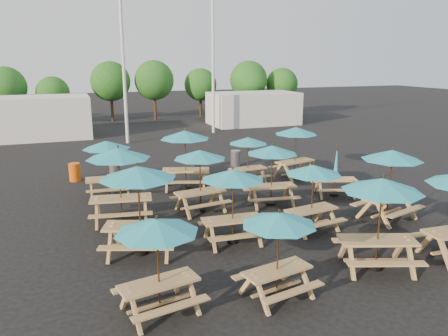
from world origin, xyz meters
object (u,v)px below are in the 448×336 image
object	(u,v)px
picnic_unit_2	(119,158)
waste_bin_1	(115,171)
waste_bin_3	(236,158)
waste_bin_2	(196,163)
picnic_unit_5	(233,180)
picnic_unit_6	(200,159)
picnic_unit_0	(157,232)
picnic_unit_10	(272,154)
picnic_unit_3	(107,148)
picnic_unit_7	(185,139)
picnic_unit_15	(296,134)
picnic_unit_9	(313,174)
picnic_unit_14	(336,175)
picnic_unit_13	(392,160)
picnic_unit_8	(382,191)
picnic_unit_11	(248,144)
waste_bin_0	(75,172)
picnic_unit_1	(138,179)
picnic_unit_4	(279,225)

from	to	relation	value
picnic_unit_2	waste_bin_1	bearing A→B (deg)	94.70
waste_bin_3	waste_bin_2	bearing A→B (deg)	-174.50
picnic_unit_5	picnic_unit_6	size ratio (longest dim) A/B	1.00
picnic_unit_0	picnic_unit_10	world-z (taller)	picnic_unit_10
picnic_unit_3	picnic_unit_7	distance (m)	3.10
picnic_unit_3	picnic_unit_15	size ratio (longest dim) A/B	0.96
picnic_unit_9	waste_bin_1	world-z (taller)	picnic_unit_9
picnic_unit_14	picnic_unit_15	size ratio (longest dim) A/B	0.89
picnic_unit_0	picnic_unit_13	size ratio (longest dim) A/B	0.88
picnic_unit_8	waste_bin_3	xyz separation A→B (m)	(0.71, 11.53, -1.68)
picnic_unit_0	picnic_unit_11	size ratio (longest dim) A/B	1.04
picnic_unit_5	picnic_unit_14	bearing A→B (deg)	31.48
picnic_unit_3	waste_bin_1	distance (m)	2.88
picnic_unit_7	waste_bin_3	xyz separation A→B (m)	(3.38, 2.94, -1.70)
waste_bin_0	waste_bin_2	world-z (taller)	same
picnic_unit_3	waste_bin_1	xyz separation A→B (m)	(0.49, 2.41, -1.50)
picnic_unit_5	waste_bin_2	distance (m)	8.77
picnic_unit_9	picnic_unit_13	world-z (taller)	picnic_unit_13
picnic_unit_6	waste_bin_2	bearing A→B (deg)	66.41
picnic_unit_6	picnic_unit_10	distance (m)	2.65
picnic_unit_1	picnic_unit_5	world-z (taller)	picnic_unit_1
picnic_unit_7	picnic_unit_6	bearing A→B (deg)	-76.41
picnic_unit_4	waste_bin_0	bearing A→B (deg)	97.23
picnic_unit_9	waste_bin_1	xyz separation A→B (m)	(-5.09, 8.23, -1.42)
picnic_unit_5	picnic_unit_8	world-z (taller)	picnic_unit_8
picnic_unit_7	waste_bin_1	distance (m)	3.99
waste_bin_3	picnic_unit_8	bearing A→B (deg)	-93.52
picnic_unit_10	picnic_unit_5	bearing A→B (deg)	-125.09
picnic_unit_6	picnic_unit_15	size ratio (longest dim) A/B	0.96
picnic_unit_8	picnic_unit_3	bearing A→B (deg)	143.03
waste_bin_0	waste_bin_1	bearing A→B (deg)	-11.48
picnic_unit_6	waste_bin_2	xyz separation A→B (m)	(1.50, 5.62, -1.51)
picnic_unit_14	waste_bin_2	size ratio (longest dim) A/B	2.61
waste_bin_3	picnic_unit_3	bearing A→B (deg)	-156.17
picnic_unit_7	picnic_unit_0	bearing A→B (deg)	-90.09
picnic_unit_11	waste_bin_2	size ratio (longest dim) A/B	2.55
picnic_unit_6	picnic_unit_10	size ratio (longest dim) A/B	0.99
picnic_unit_4	picnic_unit_3	bearing A→B (deg)	95.67
picnic_unit_1	waste_bin_1	size ratio (longest dim) A/B	3.31
picnic_unit_5	picnic_unit_0	bearing A→B (deg)	-130.17
waste_bin_0	waste_bin_1	world-z (taller)	same
waste_bin_2	waste_bin_3	size ratio (longest dim) A/B	1.00
picnic_unit_7	picnic_unit_8	xyz separation A→B (m)	(2.67, -8.59, -0.03)
picnic_unit_0	waste_bin_1	bearing A→B (deg)	76.91
picnic_unit_2	picnic_unit_6	world-z (taller)	picnic_unit_2
picnic_unit_1	picnic_unit_3	bearing A→B (deg)	112.30
picnic_unit_8	waste_bin_3	world-z (taller)	picnic_unit_8
picnic_unit_11	waste_bin_2	bearing A→B (deg)	112.88
picnic_unit_0	waste_bin_3	size ratio (longest dim) A/B	2.66
picnic_unit_5	picnic_unit_6	world-z (taller)	picnic_unit_5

